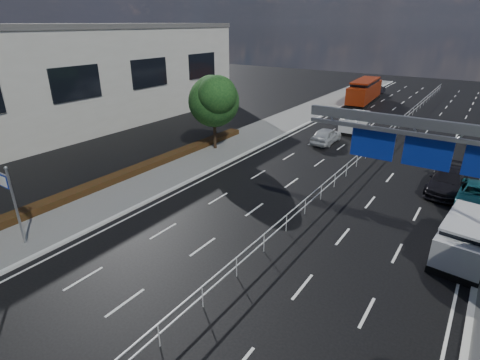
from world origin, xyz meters
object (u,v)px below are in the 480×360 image
Objects in this scene: white_minivan at (355,122)px; near_car_silver at (326,136)px; overhead_gantry at (447,150)px; red_bus at (364,91)px; parked_car_dark at (447,180)px; parked_car_teal at (476,195)px; silver_minivan at (467,238)px; near_car_dark at (375,90)px; toilet_sign at (7,191)px.

white_minivan is 5.62m from near_car_silver.
red_bus is at bearing 111.21° from overhead_gantry.
parked_car_teal is at bearing -36.00° from parked_car_dark.
overhead_gantry is at bearing -131.16° from silver_minivan.
overhead_gantry is 10.77m from parked_car_dark.
overhead_gantry reaches higher than near_car_dark.
toilet_sign is at bearing -150.40° from overhead_gantry.
near_car_silver is 0.95× the size of near_car_dark.
silver_minivan reaches higher than parked_car_teal.
silver_minivan is (11.86, -19.44, 0.05)m from white_minivan.
toilet_sign is 1.00× the size of near_car_silver.
near_car_dark is at bearing 101.27° from white_minivan.
near_car_silver is 12.38m from parked_car_dark.
silver_minivan is (12.76, -13.90, 0.29)m from near_car_silver.
overhead_gantry is 39.56m from red_bus.
white_minivan is at bearing 116.21° from overhead_gantry.
red_bus is 30.50m from parked_car_dark.
silver_minivan reaches higher than near_car_silver.
toilet_sign is 0.94× the size of near_car_dark.
parked_car_dark is at bearing 139.23° from parked_car_teal.
near_car_dark is 0.97× the size of parked_car_teal.
red_bus is at bearing 104.55° from white_minivan.
white_minivan reaches higher than near_car_dark.
toilet_sign is at bearing -143.63° from silver_minivan.
red_bus is 7.71m from near_car_dark.
toilet_sign is 31.90m from white_minivan.
near_car_dark is at bearing 86.89° from toilet_sign.
parked_car_teal is (19.25, 18.28, -2.28)m from toilet_sign.
near_car_silver is 18.87m from silver_minivan.
white_minivan is 22.77m from silver_minivan.
red_bus is at bearing 100.24° from near_car_dark.
overhead_gantry is 2.35× the size of near_car_silver.
parked_car_dark is at bearing 91.43° from overhead_gantry.
near_car_dark is at bearing 108.39° from overhead_gantry.
near_car_silver is 0.91× the size of parked_car_teal.
red_bus is (-14.24, 36.70, -3.92)m from overhead_gantry.
silver_minivan reaches higher than white_minivan.
parked_car_teal is 2.28m from parked_car_dark.
overhead_gantry is at bearing 29.60° from toilet_sign.
near_car_dark is at bearing 114.38° from parked_car_dark.
toilet_sign is 0.83× the size of parked_car_dark.
toilet_sign is 26.33m from near_car_silver.
toilet_sign is at bearing 75.74° from near_car_silver.
near_car_dark reaches higher than near_car_silver.
overhead_gantry reaches higher than white_minivan.
parked_car_teal is (12.76, -7.14, -0.08)m from near_car_silver.
parked_car_dark is at bearing 48.42° from toilet_sign.
overhead_gantry is at bearing -63.26° from white_minivan.
overhead_gantry is 23.77m from white_minivan.
parked_car_teal is at bearing 79.26° from overhead_gantry.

